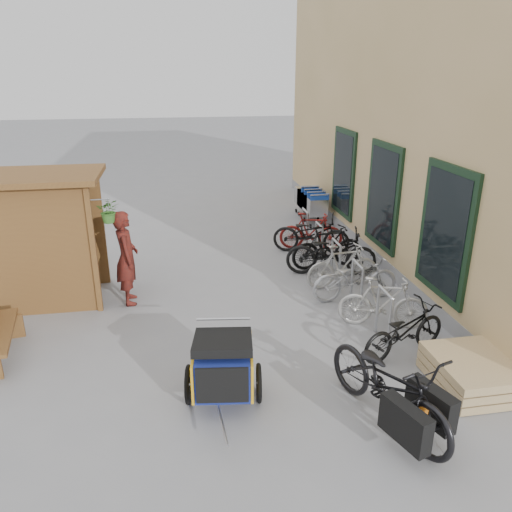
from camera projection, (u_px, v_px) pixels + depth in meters
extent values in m
plane|color=gray|center=(241.00, 352.00, 7.70)|extent=(80.00, 80.00, 0.00)
cube|color=tan|center=(487.00, 96.00, 11.65)|extent=(6.00, 13.00, 7.00)
cube|color=gray|center=(358.00, 239.00, 12.37)|extent=(0.18, 13.00, 0.30)
cube|color=black|center=(445.00, 232.00, 8.15)|extent=(0.06, 1.50, 2.20)
cube|color=black|center=(443.00, 232.00, 8.15)|extent=(0.02, 1.25, 1.95)
cube|color=black|center=(383.00, 196.00, 10.46)|extent=(0.06, 1.50, 2.20)
cube|color=black|center=(382.00, 196.00, 10.45)|extent=(0.02, 1.25, 1.95)
cube|color=black|center=(344.00, 173.00, 12.76)|extent=(0.06, 1.50, 2.20)
cube|color=black|center=(342.00, 173.00, 12.76)|extent=(0.02, 1.25, 1.95)
cube|color=brown|center=(94.00, 251.00, 8.64)|extent=(0.09, 0.09, 2.30)
cube|color=brown|center=(5.00, 233.00, 9.55)|extent=(0.09, 0.09, 2.30)
cube|color=brown|center=(102.00, 228.00, 9.84)|extent=(0.09, 0.09, 2.30)
cube|color=brown|center=(39.00, 253.00, 8.52)|extent=(1.80, 0.05, 2.30)
cube|color=brown|center=(54.00, 231.00, 9.67)|extent=(1.80, 0.05, 2.30)
cube|color=brown|center=(37.00, 176.00, 8.67)|extent=(2.15, 1.65, 0.10)
cube|color=brown|center=(38.00, 255.00, 9.15)|extent=(1.30, 1.15, 0.04)
cube|color=brown|center=(32.00, 224.00, 8.94)|extent=(1.30, 1.15, 0.04)
cylinder|color=#A5A8AD|center=(99.00, 200.00, 8.35)|extent=(0.36, 0.02, 0.02)
imported|color=#366A25|center=(109.00, 211.00, 8.44)|extent=(0.38, 0.33, 0.42)
cylinder|color=#A5A8AD|center=(390.00, 324.00, 7.69)|extent=(0.05, 0.05, 0.84)
cylinder|color=#A5A8AD|center=(377.00, 309.00, 8.15)|extent=(0.05, 0.05, 0.84)
cylinder|color=#A5A8AD|center=(386.00, 292.00, 7.77)|extent=(0.05, 0.50, 0.05)
cylinder|color=#A5A8AD|center=(362.00, 291.00, 8.80)|extent=(0.05, 0.05, 0.84)
cylinder|color=#A5A8AD|center=(352.00, 280.00, 9.26)|extent=(0.05, 0.05, 0.84)
cylinder|color=#A5A8AD|center=(358.00, 264.00, 8.88)|extent=(0.05, 0.50, 0.05)
cylinder|color=#A5A8AD|center=(340.00, 266.00, 9.90)|extent=(0.05, 0.05, 0.84)
cylinder|color=#A5A8AD|center=(332.00, 258.00, 10.36)|extent=(0.05, 0.05, 0.84)
cylinder|color=#A5A8AD|center=(337.00, 242.00, 9.99)|extent=(0.05, 0.50, 0.05)
cylinder|color=#A5A8AD|center=(322.00, 247.00, 11.01)|extent=(0.05, 0.05, 0.84)
cylinder|color=#A5A8AD|center=(316.00, 239.00, 11.47)|extent=(0.05, 0.05, 0.84)
cylinder|color=#A5A8AD|center=(320.00, 225.00, 11.09)|extent=(0.05, 0.50, 0.05)
cylinder|color=#A5A8AD|center=(308.00, 230.00, 12.12)|extent=(0.05, 0.05, 0.84)
cylinder|color=#A5A8AD|center=(302.00, 224.00, 12.58)|extent=(0.05, 0.05, 0.84)
cylinder|color=#A5A8AD|center=(305.00, 211.00, 12.20)|extent=(0.05, 0.50, 0.05)
cube|color=tan|center=(470.00, 381.00, 6.86)|extent=(1.00, 1.20, 0.12)
cube|color=tan|center=(472.00, 373.00, 6.82)|extent=(1.00, 1.20, 0.12)
cube|color=tan|center=(474.00, 364.00, 6.77)|extent=(1.00, 1.20, 0.12)
cube|color=brown|center=(10.00, 327.00, 8.04)|extent=(0.41, 0.12, 0.40)
cube|color=silver|center=(315.00, 205.00, 13.82)|extent=(0.51, 0.79, 0.48)
cube|color=#1B47B3|center=(320.00, 197.00, 13.34)|extent=(0.51, 0.04, 0.17)
cylinder|color=silver|center=(320.00, 195.00, 13.29)|extent=(0.54, 0.03, 0.03)
cylinder|color=black|center=(310.00, 226.00, 13.67)|extent=(0.04, 0.11, 0.11)
cube|color=silver|center=(312.00, 202.00, 14.12)|extent=(0.51, 0.79, 0.48)
cube|color=#1B47B3|center=(316.00, 194.00, 13.64)|extent=(0.51, 0.04, 0.17)
cylinder|color=silver|center=(317.00, 192.00, 13.59)|extent=(0.54, 0.03, 0.03)
cylinder|color=black|center=(307.00, 223.00, 13.97)|extent=(0.04, 0.11, 0.11)
cube|color=silver|center=(309.00, 199.00, 14.42)|extent=(0.51, 0.79, 0.48)
cube|color=#1B47B3|center=(313.00, 192.00, 13.94)|extent=(0.51, 0.04, 0.17)
cylinder|color=silver|center=(313.00, 190.00, 13.89)|extent=(0.54, 0.03, 0.03)
cylinder|color=black|center=(304.00, 220.00, 14.27)|extent=(0.04, 0.11, 0.11)
cube|color=silver|center=(306.00, 197.00, 14.72)|extent=(0.51, 0.79, 0.48)
cube|color=#1B47B3|center=(310.00, 189.00, 14.24)|extent=(0.51, 0.04, 0.17)
cylinder|color=silver|center=(310.00, 187.00, 14.19)|extent=(0.54, 0.03, 0.03)
cylinder|color=black|center=(301.00, 216.00, 14.56)|extent=(0.04, 0.11, 0.11)
cube|color=navy|center=(223.00, 366.00, 6.43)|extent=(0.79, 0.98, 0.53)
cube|color=gold|center=(195.00, 366.00, 6.41)|extent=(0.15, 0.90, 0.53)
cube|color=gold|center=(251.00, 365.00, 6.44)|extent=(0.15, 0.90, 0.53)
cube|color=black|center=(222.00, 385.00, 5.97)|extent=(0.64, 0.12, 0.48)
cube|color=black|center=(223.00, 342.00, 6.37)|extent=(0.85, 0.95, 0.26)
torus|color=black|center=(188.00, 385.00, 6.51)|extent=(0.13, 0.53, 0.52)
torus|color=black|center=(259.00, 383.00, 6.54)|extent=(0.13, 0.53, 0.52)
cylinder|color=#B7B7BC|center=(222.00, 423.00, 5.80)|extent=(0.13, 0.77, 0.03)
cylinder|color=#B7B7BC|center=(223.00, 319.00, 6.74)|extent=(0.72, 0.13, 0.03)
imported|color=black|center=(388.00, 384.00, 6.01)|extent=(1.34, 2.18, 1.08)
cube|color=black|center=(405.00, 423.00, 5.48)|extent=(0.38, 0.67, 0.45)
cube|color=black|center=(431.00, 405.00, 5.79)|extent=(0.38, 0.67, 0.45)
cube|color=#D06613|center=(419.00, 410.00, 5.62)|extent=(0.17, 0.21, 0.12)
imported|color=maroon|center=(127.00, 258.00, 9.07)|extent=(0.49, 0.68, 1.76)
imported|color=black|center=(405.00, 330.00, 7.51)|extent=(1.66, 1.04, 0.82)
imported|color=#B7B6B2|center=(383.00, 303.00, 8.32)|extent=(1.54, 0.87, 0.89)
imported|color=#9D9EA2|center=(355.00, 278.00, 9.32)|extent=(1.69, 0.66, 0.87)
imported|color=#B7B6B2|center=(343.00, 266.00, 9.85)|extent=(1.52, 0.55, 0.90)
imported|color=black|center=(331.00, 252.00, 10.44)|extent=(1.99, 1.07, 0.99)
imported|color=black|center=(327.00, 247.00, 10.81)|extent=(1.65, 0.61, 0.97)
imported|color=black|center=(311.00, 234.00, 11.71)|extent=(1.90, 1.20, 0.94)
imported|color=maroon|center=(311.00, 231.00, 11.94)|extent=(1.57, 0.79, 0.91)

